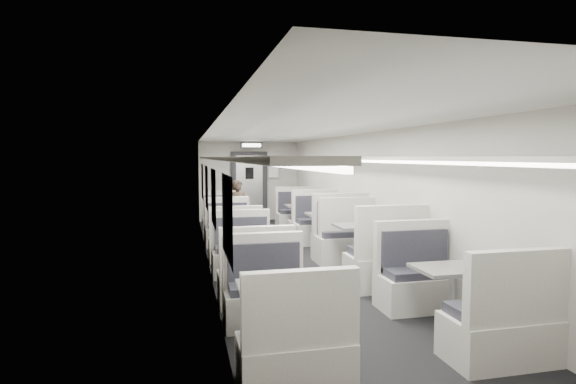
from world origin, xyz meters
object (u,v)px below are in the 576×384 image
booth_left_a (223,222)px  booth_left_d (278,316)px  passenger (238,210)px  vestibule_door (249,187)px  booth_left_c (248,264)px  booth_left_b (231,236)px  booth_right_b (330,232)px  booth_right_c (364,248)px  exit_sign (251,145)px  booth_right_a (303,219)px  booth_right_d (453,298)px

booth_left_a → booth_left_d: (0.00, -6.65, -0.00)m
passenger → vestibule_door: 3.08m
booth_left_a → booth_left_c: (0.00, -4.43, 0.00)m
booth_left_a → booth_left_b: booth_left_a is taller
booth_right_b → booth_right_c: bearing=-90.0°
booth_left_b → vestibule_door: size_ratio=0.94×
booth_left_c → booth_right_b: booth_right_b is taller
booth_left_d → exit_sign: exit_sign is taller
booth_left_a → booth_right_c: (2.00, -4.04, 0.07)m
booth_right_a → booth_left_b: bearing=-137.0°
passenger → booth_left_c: bearing=-108.3°
booth_right_c → booth_left_a: bearing=116.3°
booth_right_a → booth_right_d: size_ratio=1.01×
passenger → booth_left_a: bearing=114.0°
booth_left_a → exit_sign: (1.00, 2.08, 1.93)m
booth_left_a → booth_left_b: bearing=-90.0°
booth_right_b → exit_sign: 4.79m
booth_right_d → passenger: (-1.68, 6.18, 0.33)m
vestibule_door → exit_sign: 1.33m
booth_left_c → booth_left_a: bearing=90.0°
booth_right_b → booth_right_d: size_ratio=1.08×
booth_left_a → booth_right_d: bearing=-73.1°
booth_left_b → booth_right_d: bearing=-66.8°
booth_left_b → booth_right_c: (2.00, -2.11, 0.07)m
booth_left_a → booth_left_c: size_ratio=0.99×
booth_right_b → booth_right_d: (0.00, -4.39, -0.03)m
booth_left_c → passenger: (0.32, 4.01, 0.35)m
booth_right_b → passenger: (-1.68, 1.80, 0.30)m
booth_left_c → passenger: passenger is taller
exit_sign → booth_left_a: bearing=-115.7°
booth_left_b → booth_right_a: (2.00, 1.87, 0.03)m
passenger → booth_right_d: bearing=-88.5°
booth_left_a → booth_left_d: booth_left_a is taller
booth_left_c → booth_right_c: bearing=11.1°
booth_left_c → booth_left_d: size_ratio=1.01×
booth_left_b → booth_right_c: booth_right_c is taller
booth_left_b → exit_sign: (1.00, 4.01, 1.93)m
booth_left_a → exit_sign: exit_sign is taller
booth_left_c → passenger: size_ratio=1.42×
booth_right_c → passenger: bearing=114.9°
booth_right_c → passenger: passenger is taller
passenger → exit_sign: 3.03m
booth_right_a → booth_right_b: 2.15m
booth_left_c → booth_right_a: booth_right_a is taller
booth_right_d → booth_left_d: bearing=-178.5°
booth_right_d → vestibule_door: size_ratio=0.99×
booth_left_d → booth_right_b: (2.00, 4.44, 0.05)m
booth_right_b → vestibule_door: size_ratio=1.07×
booth_right_a → exit_sign: (-1.00, 2.15, 1.90)m
booth_left_a → booth_right_a: (2.00, -0.07, 0.03)m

